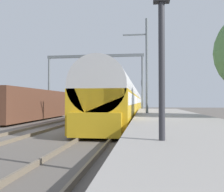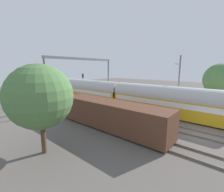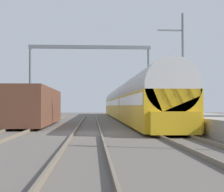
{
  "view_description": "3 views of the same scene",
  "coord_description": "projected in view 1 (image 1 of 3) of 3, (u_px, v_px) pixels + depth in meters",
  "views": [
    {
      "loc": [
        6.35,
        -13.94,
        1.76
      ],
      "look_at": [
        4.18,
        2.78,
        2.13
      ],
      "focal_mm": 39.47,
      "sensor_mm": 36.0,
      "label": 1
    },
    {
      "loc": [
        -16.03,
        -2.28,
        6.33
      ],
      "look_at": [
        0.51,
        11.7,
        2.36
      ],
      "focal_mm": 24.9,
      "sensor_mm": 36.0,
      "label": 2
    },
    {
      "loc": [
        0.28,
        -19.97,
        1.54
      ],
      "look_at": [
        2.09,
        13.51,
        2.44
      ],
      "focal_mm": 57.4,
      "sensor_mm": 36.0,
      "label": 3
    }
  ],
  "objects": [
    {
      "name": "ground",
      "position": [
        36.0,
        131.0,
        14.6
      ],
      "size": [
        120.0,
        120.0,
        0.0
      ],
      "primitive_type": "plane",
      "color": "#5C554F"
    },
    {
      "name": "track_west",
      "position": [
        36.0,
        130.0,
        14.6
      ],
      "size": [
        1.52,
        60.0,
        0.16
      ],
      "color": "#6C6050",
      "rests_on": "ground"
    },
    {
      "name": "track_east",
      "position": [
        106.0,
        131.0,
        14.07
      ],
      "size": [
        1.52,
        60.0,
        0.16
      ],
      "color": "#6C6050",
      "rests_on": "ground"
    },
    {
      "name": "platform",
      "position": [
        170.0,
        122.0,
        15.57
      ],
      "size": [
        4.4,
        28.0,
        0.9
      ],
      "color": "gray",
      "rests_on": "ground"
    },
    {
      "name": "passenger_train",
      "position": [
        129.0,
        100.0,
        35.27
      ],
      "size": [
        2.93,
        49.2,
        3.82
      ],
      "color": "gold",
      "rests_on": "ground"
    },
    {
      "name": "freight_car",
      "position": [
        31.0,
        105.0,
        23.05
      ],
      "size": [
        2.8,
        13.0,
        2.7
      ],
      "color": "#563323",
      "rests_on": "ground"
    },
    {
      "name": "person_crossing",
      "position": [
        135.0,
        108.0,
        27.67
      ],
      "size": [
        0.3,
        0.43,
        1.73
      ],
      "rotation": [
        0.0,
        0.0,
        1.73
      ],
      "color": "#323232",
      "rests_on": "ground"
    },
    {
      "name": "railway_signal_near",
      "position": [
        162.0,
        40.0,
        5.46
      ],
      "size": [
        0.36,
        0.3,
        4.87
      ],
      "color": "#2D2D33",
      "rests_on": "ground"
    },
    {
      "name": "railway_signal_far",
      "position": [
        142.0,
        92.0,
        38.53
      ],
      "size": [
        0.36,
        0.3,
        5.04
      ],
      "color": "#2D2D33",
      "rests_on": "ground"
    },
    {
      "name": "catenary_gantry",
      "position": [
        95.0,
        72.0,
        31.97
      ],
      "size": [
        12.76,
        0.28,
        7.86
      ],
      "color": "slate",
      "rests_on": "ground"
    },
    {
      "name": "catenary_pole_east_mid",
      "position": [
        146.0,
        70.0,
        18.4
      ],
      "size": [
        1.9,
        0.2,
        8.0
      ],
      "color": "slate",
      "rests_on": "ground"
    }
  ]
}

